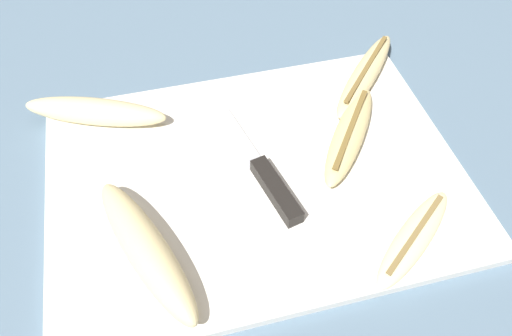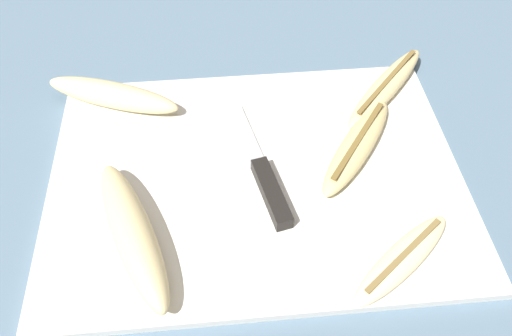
{
  "view_description": "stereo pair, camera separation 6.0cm",
  "coord_description": "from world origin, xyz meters",
  "px_view_note": "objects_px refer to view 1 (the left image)",
  "views": [
    {
      "loc": [
        -0.09,
        -0.37,
        0.49
      ],
      "look_at": [
        0.0,
        0.0,
        0.02
      ],
      "focal_mm": 35.0,
      "sensor_mm": 36.0,
      "label": 1
    },
    {
      "loc": [
        -0.04,
        -0.38,
        0.49
      ],
      "look_at": [
        0.0,
        0.0,
        0.02
      ],
      "focal_mm": 35.0,
      "sensor_mm": 36.0,
      "label": 2
    }
  ],
  "objects_px": {
    "knife": "(269,180)",
    "banana_cream_curved": "(414,238)",
    "banana_soft_right": "(95,111)",
    "banana_spotted_left": "(349,134)",
    "banana_mellow_near": "(365,74)",
    "banana_ripe_center": "(146,249)"
  },
  "relations": [
    {
      "from": "banana_soft_right",
      "to": "banana_spotted_left",
      "type": "height_order",
      "value": "banana_soft_right"
    },
    {
      "from": "banana_cream_curved",
      "to": "banana_ripe_center",
      "type": "height_order",
      "value": "banana_ripe_center"
    },
    {
      "from": "banana_ripe_center",
      "to": "banana_mellow_near",
      "type": "xyz_separation_m",
      "value": [
        0.34,
        0.21,
        -0.01
      ]
    },
    {
      "from": "banana_mellow_near",
      "to": "banana_cream_curved",
      "type": "bearing_deg",
      "value": -101.06
    },
    {
      "from": "banana_cream_curved",
      "to": "banana_ripe_center",
      "type": "xyz_separation_m",
      "value": [
        -0.28,
        0.05,
        0.01
      ]
    },
    {
      "from": "banana_soft_right",
      "to": "banana_ripe_center",
      "type": "xyz_separation_m",
      "value": [
        0.04,
        -0.23,
        0.0
      ]
    },
    {
      "from": "banana_spotted_left",
      "to": "knife",
      "type": "bearing_deg",
      "value": -159.69
    },
    {
      "from": "knife",
      "to": "banana_ripe_center",
      "type": "xyz_separation_m",
      "value": [
        -0.15,
        -0.06,
        0.01
      ]
    },
    {
      "from": "knife",
      "to": "banana_cream_curved",
      "type": "bearing_deg",
      "value": -53.98
    },
    {
      "from": "banana_cream_curved",
      "to": "banana_mellow_near",
      "type": "height_order",
      "value": "banana_mellow_near"
    },
    {
      "from": "knife",
      "to": "banana_mellow_near",
      "type": "distance_m",
      "value": 0.24
    },
    {
      "from": "knife",
      "to": "banana_spotted_left",
      "type": "distance_m",
      "value": 0.13
    },
    {
      "from": "banana_mellow_near",
      "to": "banana_ripe_center",
      "type": "bearing_deg",
      "value": -147.41
    },
    {
      "from": "knife",
      "to": "banana_mellow_near",
      "type": "relative_size",
      "value": 1.19
    },
    {
      "from": "banana_mellow_near",
      "to": "banana_spotted_left",
      "type": "relative_size",
      "value": 1.01
    },
    {
      "from": "knife",
      "to": "banana_soft_right",
      "type": "height_order",
      "value": "banana_soft_right"
    },
    {
      "from": "banana_soft_right",
      "to": "banana_mellow_near",
      "type": "xyz_separation_m",
      "value": [
        0.38,
        -0.01,
        -0.01
      ]
    },
    {
      "from": "knife",
      "to": "banana_spotted_left",
      "type": "relative_size",
      "value": 1.21
    },
    {
      "from": "banana_cream_curved",
      "to": "banana_ripe_center",
      "type": "bearing_deg",
      "value": 169.64
    },
    {
      "from": "banana_soft_right",
      "to": "knife",
      "type": "bearing_deg",
      "value": -39.79
    },
    {
      "from": "banana_ripe_center",
      "to": "knife",
      "type": "bearing_deg",
      "value": 23.15
    },
    {
      "from": "knife",
      "to": "banana_ripe_center",
      "type": "distance_m",
      "value": 0.17
    }
  ]
}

